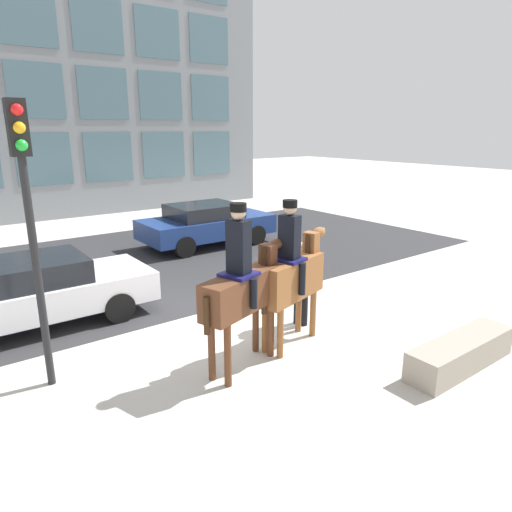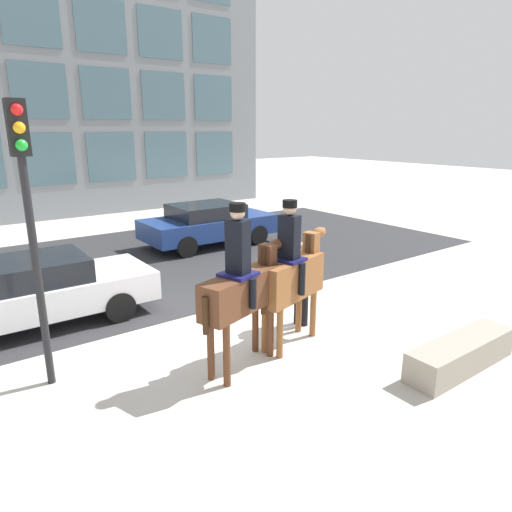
# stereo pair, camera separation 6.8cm
# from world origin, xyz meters

# --- Properties ---
(ground_plane) EXTENTS (80.00, 80.00, 0.00)m
(ground_plane) POSITION_xyz_m (0.00, 0.00, 0.00)
(ground_plane) COLOR beige
(road_surface) EXTENTS (20.81, 8.50, 0.01)m
(road_surface) POSITION_xyz_m (0.00, 4.75, 0.00)
(road_surface) COLOR #2D2D30
(road_surface) RESTS_ON ground_plane
(office_building_facade) EXTENTS (20.81, 0.33, 14.78)m
(office_building_facade) POSITION_xyz_m (-0.00, 12.99, 7.40)
(office_building_facade) COLOR gray
(office_building_facade) RESTS_ON ground_plane
(mounted_horse_lead) EXTENTS (1.90, 0.90, 2.64)m
(mounted_horse_lead) POSITION_xyz_m (-0.58, -1.80, 1.34)
(mounted_horse_lead) COLOR #59331E
(mounted_horse_lead) RESTS_ON ground_plane
(mounted_horse_companion) EXTENTS (1.83, 0.82, 2.56)m
(mounted_horse_companion) POSITION_xyz_m (0.57, -1.62, 1.29)
(mounted_horse_companion) COLOR brown
(mounted_horse_companion) RESTS_ON ground_plane
(pedestrian_bystander) EXTENTS (0.79, 0.66, 1.64)m
(pedestrian_bystander) POSITION_xyz_m (1.23, -1.14, 0.96)
(pedestrian_bystander) COLOR black
(pedestrian_bystander) RESTS_ON ground_plane
(street_car_near_lane) EXTENTS (4.52, 1.83, 1.32)m
(street_car_near_lane) POSITION_xyz_m (-2.95, 1.89, 0.70)
(street_car_near_lane) COLOR silver
(street_car_near_lane) RESTS_ON ground_plane
(street_car_far_lane) EXTENTS (4.21, 2.03, 1.35)m
(street_car_far_lane) POSITION_xyz_m (3.01, 5.36, 0.72)
(street_car_far_lane) COLOR navy
(street_car_far_lane) RESTS_ON ground_plane
(traffic_light) EXTENTS (0.24, 0.29, 4.03)m
(traffic_light) POSITION_xyz_m (-3.17, -0.52, 2.70)
(traffic_light) COLOR black
(traffic_light) RESTS_ON ground_plane
(planter_ledge) EXTENTS (2.23, 0.56, 0.48)m
(planter_ledge) POSITION_xyz_m (2.16, -3.87, 0.24)
(planter_ledge) COLOR #9E9384
(planter_ledge) RESTS_ON ground_plane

